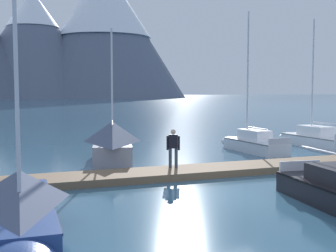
{
  "coord_description": "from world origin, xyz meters",
  "views": [
    {
      "loc": [
        -8.62,
        -12.9,
        3.65
      ],
      "look_at": [
        0.0,
        6.0,
        2.0
      ],
      "focal_mm": 47.48,
      "sensor_mm": 36.0,
      "label": 1
    }
  ],
  "objects_px": {
    "sailboat_mid_dock_port": "(113,142)",
    "person_on_dock": "(173,146)",
    "sailboat_far_berth": "(251,143)",
    "sailboat_second_berth": "(20,206)",
    "sailboat_outer_slip": "(313,138)"
  },
  "relations": [
    {
      "from": "sailboat_second_berth",
      "to": "sailboat_mid_dock_port",
      "type": "relative_size",
      "value": 1.28
    },
    {
      "from": "sailboat_second_berth",
      "to": "person_on_dock",
      "type": "xyz_separation_m",
      "value": [
        6.99,
        5.74,
        0.52
      ]
    },
    {
      "from": "sailboat_second_berth",
      "to": "sailboat_outer_slip",
      "type": "bearing_deg",
      "value": 29.29
    },
    {
      "from": "person_on_dock",
      "to": "sailboat_second_berth",
      "type": "bearing_deg",
      "value": -140.61
    },
    {
      "from": "sailboat_mid_dock_port",
      "to": "sailboat_far_berth",
      "type": "xyz_separation_m",
      "value": [
        8.77,
        0.11,
        -0.47
      ]
    },
    {
      "from": "sailboat_mid_dock_port",
      "to": "sailboat_outer_slip",
      "type": "bearing_deg",
      "value": 2.4
    },
    {
      "from": "sailboat_mid_dock_port",
      "to": "person_on_dock",
      "type": "distance_m",
      "value": 4.92
    },
    {
      "from": "sailboat_mid_dock_port",
      "to": "sailboat_outer_slip",
      "type": "xyz_separation_m",
      "value": [
        14.03,
        0.59,
        -0.47
      ]
    },
    {
      "from": "sailboat_far_berth",
      "to": "sailboat_outer_slip",
      "type": "bearing_deg",
      "value": 5.17
    },
    {
      "from": "sailboat_far_berth",
      "to": "sailboat_mid_dock_port",
      "type": "bearing_deg",
      "value": -179.26
    },
    {
      "from": "sailboat_far_berth",
      "to": "person_on_dock",
      "type": "xyz_separation_m",
      "value": [
        -7.51,
        -4.87,
        0.74
      ]
    },
    {
      "from": "sailboat_second_berth",
      "to": "sailboat_mid_dock_port",
      "type": "xyz_separation_m",
      "value": [
        5.73,
        10.49,
        0.26
      ]
    },
    {
      "from": "sailboat_outer_slip",
      "to": "person_on_dock",
      "type": "xyz_separation_m",
      "value": [
        -12.77,
        -5.34,
        0.74
      ]
    },
    {
      "from": "sailboat_mid_dock_port",
      "to": "sailboat_far_berth",
      "type": "distance_m",
      "value": 8.79
    },
    {
      "from": "sailboat_second_berth",
      "to": "sailboat_far_berth",
      "type": "distance_m",
      "value": 17.97
    }
  ]
}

